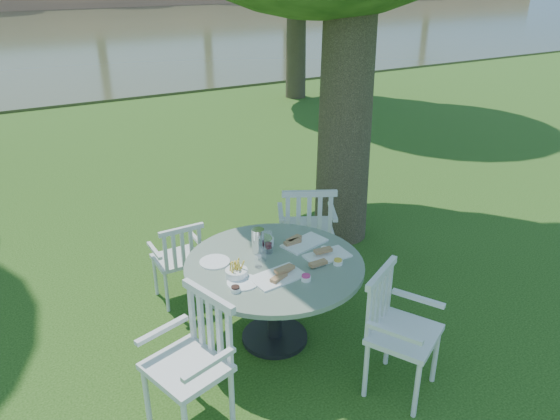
# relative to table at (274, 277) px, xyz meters

# --- Properties ---
(ground) EXTENTS (140.00, 140.00, 0.00)m
(ground) POSITION_rel_table_xyz_m (0.42, 0.48, -0.61)
(ground) COLOR #15360B
(ground) RESTS_ON ground
(table) EXTENTS (1.44, 1.44, 0.75)m
(table) POSITION_rel_table_xyz_m (0.00, 0.00, 0.00)
(table) COLOR black
(table) RESTS_ON ground
(chair_ne) EXTENTS (0.67, 0.66, 1.02)m
(chair_ne) POSITION_rel_table_xyz_m (0.74, 0.70, -0.02)
(chair_ne) COLOR silver
(chair_ne) RESTS_ON ground
(chair_nw) EXTENTS (0.42, 0.40, 0.82)m
(chair_nw) POSITION_rel_table_xyz_m (-0.49, 0.92, -0.13)
(chair_nw) COLOR silver
(chair_nw) RESTS_ON ground
(chair_sw) EXTENTS (0.59, 0.61, 0.98)m
(chair_sw) POSITION_rel_table_xyz_m (-0.87, -0.53, -0.03)
(chair_sw) COLOR silver
(chair_sw) RESTS_ON ground
(chair_se) EXTENTS (0.65, 0.64, 0.96)m
(chair_se) POSITION_rel_table_xyz_m (0.50, -0.89, -0.05)
(chair_se) COLOR silver
(chair_se) RESTS_ON ground
(tableware) EXTENTS (1.15, 0.79, 0.21)m
(tableware) POSITION_rel_table_xyz_m (-0.02, 0.06, 0.18)
(tableware) COLOR white
(tableware) RESTS_ON table
(river) EXTENTS (100.00, 28.00, 0.12)m
(river) POSITION_rel_table_xyz_m (0.42, 23.48, -0.61)
(river) COLOR #373922
(river) RESTS_ON ground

